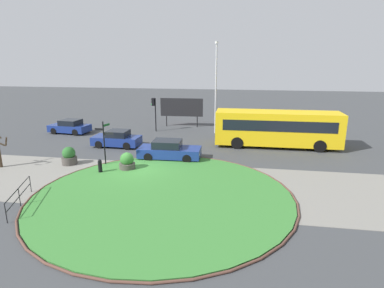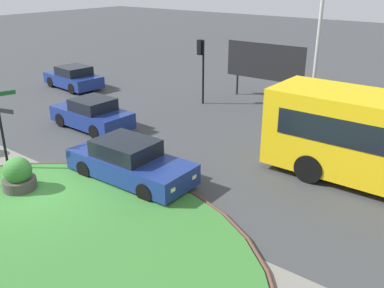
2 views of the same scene
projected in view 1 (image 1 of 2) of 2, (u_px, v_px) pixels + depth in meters
name	position (u px, v px, depth m)	size (l,w,h in m)	color
ground	(137.00, 169.00, 21.41)	(120.00, 120.00, 0.00)	#3D3F42
sidewalk_paving	(125.00, 181.00, 19.27)	(32.00, 7.51, 0.02)	gray
grass_island	(163.00, 195.00, 17.26)	(13.96, 13.96, 0.10)	#387A33
grass_kerb_ring	(163.00, 195.00, 17.26)	(14.27, 14.27, 0.11)	brown
signpost_directional	(104.00, 140.00, 21.80)	(1.27, 0.69, 3.14)	black
bollard_foreground	(100.00, 166.00, 20.52)	(0.25, 0.25, 0.96)	black
railing_grass_edge	(19.00, 194.00, 15.89)	(1.21, 3.38, 0.97)	black
bus_yellow	(277.00, 128.00, 26.60)	(10.26, 2.71, 3.00)	yellow
car_near_lane	(70.00, 127.00, 31.84)	(4.07, 2.23, 1.37)	navy
car_far_lane	(117.00, 139.00, 26.90)	(4.05, 1.94, 1.40)	navy
car_trailing	(169.00, 150.00, 23.53)	(4.64, 1.96, 1.43)	navy
traffic_light_near	(154.00, 107.00, 32.19)	(0.49, 0.26, 3.42)	black
lamppost_tall	(216.00, 86.00, 30.75)	(0.32, 0.32, 8.86)	#B7B7BC
billboard_left	(182.00, 108.00, 34.60)	(4.69, 0.28, 3.13)	black
planter_near_signpost	(69.00, 156.00, 22.30)	(1.05, 1.05, 1.28)	#47423D
planter_kerbside	(127.00, 162.00, 21.21)	(1.06, 1.06, 1.20)	#47423D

